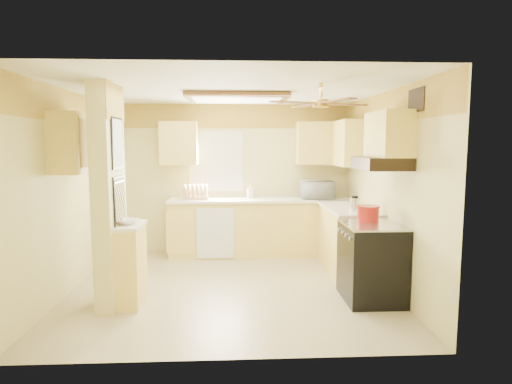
{
  "coord_description": "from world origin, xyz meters",
  "views": [
    {
      "loc": [
        0.06,
        -5.39,
        1.85
      ],
      "look_at": [
        0.35,
        0.35,
        1.19
      ],
      "focal_mm": 30.0,
      "sensor_mm": 36.0,
      "label": 1
    }
  ],
  "objects": [
    {
      "name": "poster_menu",
      "position": [
        -1.24,
        -0.55,
        1.85
      ],
      "size": [
        0.02,
        0.42,
        0.57
      ],
      "color": "black",
      "rests_on": "partition_column"
    },
    {
      "name": "wall_right",
      "position": [
        2.0,
        0.0,
        1.25
      ],
      "size": [
        0.0,
        3.8,
        3.8
      ],
      "primitive_type": "plane",
      "rotation": [
        1.57,
        0.0,
        -1.57
      ],
      "color": "#DBCE85",
      "rests_on": "floor"
    },
    {
      "name": "wallpaper_border",
      "position": [
        0.0,
        1.88,
        2.3
      ],
      "size": [
        4.0,
        0.02,
        0.4
      ],
      "primitive_type": "cube",
      "color": "#FFDE4B",
      "rests_on": "wall_back"
    },
    {
      "name": "floor",
      "position": [
        0.0,
        0.0,
        0.0
      ],
      "size": [
        4.0,
        4.0,
        0.0
      ],
      "primitive_type": "plane",
      "color": "tan",
      "rests_on": "ground"
    },
    {
      "name": "lower_cabinets_back",
      "position": [
        0.5,
        1.6,
        0.45
      ],
      "size": [
        3.0,
        0.6,
        0.9
      ],
      "primitive_type": "cube",
      "color": "#FEDC63",
      "rests_on": "floor"
    },
    {
      "name": "ledge_top",
      "position": [
        -1.13,
        -0.55,
        0.92
      ],
      "size": [
        0.28,
        0.58,
        0.04
      ],
      "primitive_type": "cube",
      "color": "white",
      "rests_on": "partition_ledge"
    },
    {
      "name": "wall_front",
      "position": [
        0.0,
        -1.9,
        1.25
      ],
      "size": [
        4.0,
        0.0,
        4.0
      ],
      "primitive_type": "plane",
      "rotation": [
        -1.57,
        0.0,
        0.0
      ],
      "color": "#DBCE85",
      "rests_on": "floor"
    },
    {
      "name": "dutch_oven",
      "position": [
        1.67,
        -0.36,
        1.01
      ],
      "size": [
        0.28,
        0.28,
        0.19
      ],
      "color": "#A21812",
      "rests_on": "stove"
    },
    {
      "name": "partition_column",
      "position": [
        -1.35,
        -0.55,
        1.25
      ],
      "size": [
        0.2,
        0.7,
        2.5
      ],
      "primitive_type": "cube",
      "color": "#DBCE85",
      "rests_on": "floor"
    },
    {
      "name": "ceiling_light_panel",
      "position": [
        0.1,
        0.5,
        2.46
      ],
      "size": [
        1.35,
        0.95,
        0.06
      ],
      "color": "brown",
      "rests_on": "ceiling"
    },
    {
      "name": "ceiling",
      "position": [
        0.0,
        0.0,
        2.5
      ],
      "size": [
        4.0,
        4.0,
        0.0
      ],
      "primitive_type": "plane",
      "rotation": [
        3.14,
        0.0,
        0.0
      ],
      "color": "white",
      "rests_on": "wall_back"
    },
    {
      "name": "window",
      "position": [
        -0.25,
        1.89,
        1.55
      ],
      "size": [
        0.92,
        0.02,
        1.02
      ],
      "color": "white",
      "rests_on": "wall_back"
    },
    {
      "name": "upper_cab_over_stove",
      "position": [
        1.82,
        -0.55,
        1.95
      ],
      "size": [
        0.35,
        0.76,
        0.52
      ],
      "primitive_type": "cube",
      "color": "#FEDC63",
      "rests_on": "wall_right"
    },
    {
      "name": "lower_cabinets_right",
      "position": [
        1.7,
        0.6,
        0.45
      ],
      "size": [
        0.6,
        1.4,
        0.9
      ],
      "primitive_type": "cube",
      "color": "#FEDC63",
      "rests_on": "floor"
    },
    {
      "name": "utensil_crock",
      "position": [
        0.32,
        1.71,
        1.02
      ],
      "size": [
        0.12,
        0.12,
        0.24
      ],
      "color": "white",
      "rests_on": "countertop_back"
    },
    {
      "name": "wall_left",
      "position": [
        -2.0,
        0.0,
        1.25
      ],
      "size": [
        0.0,
        3.8,
        3.8
      ],
      "primitive_type": "plane",
      "rotation": [
        1.57,
        0.0,
        1.57
      ],
      "color": "#DBCE85",
      "rests_on": "floor"
    },
    {
      "name": "wall_back",
      "position": [
        0.0,
        1.9,
        1.25
      ],
      "size": [
        4.0,
        0.0,
        4.0
      ],
      "primitive_type": "plane",
      "rotation": [
        1.57,
        0.0,
        0.0
      ],
      "color": "#DBCE85",
      "rests_on": "floor"
    },
    {
      "name": "vent_grate",
      "position": [
        1.98,
        -0.9,
        2.3
      ],
      "size": [
        0.02,
        0.4,
        0.25
      ],
      "primitive_type": "cube",
      "color": "black",
      "rests_on": "wall_right"
    },
    {
      "name": "countertop_back",
      "position": [
        0.5,
        1.59,
        0.92
      ],
      "size": [
        3.04,
        0.64,
        0.04
      ],
      "primitive_type": "cube",
      "color": "white",
      "rests_on": "lower_cabinets_back"
    },
    {
      "name": "dish_rack",
      "position": [
        -0.59,
        1.63,
        1.02
      ],
      "size": [
        0.41,
        0.31,
        0.23
      ],
      "color": "#DEB680",
      "rests_on": "countertop_back"
    },
    {
      "name": "dishwasher_panel",
      "position": [
        -0.25,
        1.29,
        0.43
      ],
      "size": [
        0.58,
        0.02,
        0.8
      ],
      "primitive_type": "cube",
      "color": "white",
      "rests_on": "lower_cabinets_back"
    },
    {
      "name": "upper_cab_back_right",
      "position": [
        1.55,
        1.72,
        1.85
      ],
      "size": [
        0.9,
        0.35,
        0.7
      ],
      "primitive_type": "cube",
      "color": "#FEDC63",
      "rests_on": "wall_back"
    },
    {
      "name": "countertop_right",
      "position": [
        1.69,
        0.6,
        0.92
      ],
      "size": [
        0.64,
        1.44,
        0.04
      ],
      "primitive_type": "cube",
      "color": "white",
      "rests_on": "lower_cabinets_right"
    },
    {
      "name": "microwave",
      "position": [
        1.42,
        1.57,
        1.09
      ],
      "size": [
        0.53,
        0.36,
        0.29
      ],
      "primitive_type": "imported",
      "rotation": [
        0.0,
        0.0,
        3.15
      ],
      "color": "white",
      "rests_on": "countertop_back"
    },
    {
      "name": "range_hood",
      "position": [
        1.74,
        -0.55,
        1.62
      ],
      "size": [
        0.5,
        0.76,
        0.14
      ],
      "primitive_type": "cube",
      "color": "black",
      "rests_on": "upper_cab_over_stove"
    },
    {
      "name": "stove",
      "position": [
        1.67,
        -0.55,
        0.46
      ],
      "size": [
        0.68,
        0.77,
        0.92
      ],
      "color": "black",
      "rests_on": "floor"
    },
    {
      "name": "poster_nashville",
      "position": [
        -1.24,
        -0.55,
        1.2
      ],
      "size": [
        0.02,
        0.42,
        0.57
      ],
      "color": "black",
      "rests_on": "partition_column"
    },
    {
      "name": "kettle",
      "position": [
        1.68,
        0.25,
        1.03
      ],
      "size": [
        0.13,
        0.13,
        0.2
      ],
      "color": "silver",
      "rests_on": "countertop_right"
    },
    {
      "name": "partition_ledge",
      "position": [
        -1.13,
        -0.55,
        0.45
      ],
      "size": [
        0.25,
        0.55,
        0.9
      ],
      "primitive_type": "cube",
      "color": "#FEDC63",
      "rests_on": "floor"
    },
    {
      "name": "upper_cab_back_left",
      "position": [
        -0.85,
        1.72,
        1.85
      ],
      "size": [
        0.6,
        0.35,
        0.7
      ],
      "primitive_type": "cube",
      "color": "#FEDC63",
      "rests_on": "wall_back"
    },
    {
      "name": "ceiling_fan",
      "position": [
        1.0,
        -0.7,
        2.29
      ],
      "size": [
        1.15,
        1.15,
        0.26
      ],
      "color": "gold",
      "rests_on": "ceiling"
    },
    {
      "name": "upper_cab_right",
      "position": [
        1.82,
        1.25,
        1.85
      ],
      "size": [
        0.35,
        1.0,
        0.7
      ],
      "primitive_type": "cube",
      "color": "#FEDC63",
      "rests_on": "wall_right"
    },
    {
      "name": "bowl",
      "position": [
        -1.16,
        -0.57,
        0.97
      ],
      "size": [
        0.31,
        0.31,
        0.06
      ],
      "primitive_type": "imported",
      "rotation": [
        0.0,
        0.0,
        -0.36
      ],
      "color": "white",
      "rests_on": "ledge_top"
    },
    {
      "name": "upper_cab_left_wall",
      "position": [
        -1.82,
        -0.25,
        1.85
      ],
      "size": [
        0.35,
        0.75,
        0.7
      ],
      "primitive_type": "cube",
      "color": "#FEDC63",
      "rests_on": "wall_left"
    }
  ]
}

